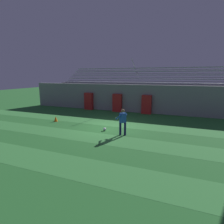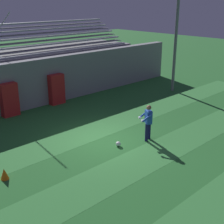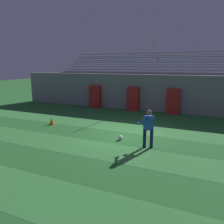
# 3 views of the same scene
# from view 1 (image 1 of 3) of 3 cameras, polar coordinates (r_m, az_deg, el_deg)

# --- Properties ---
(ground_plane) EXTENTS (80.00, 80.00, 0.00)m
(ground_plane) POSITION_cam_1_polar(r_m,az_deg,el_deg) (13.60, -1.18, -4.71)
(ground_plane) COLOR #286B2D
(turf_stripe_near) EXTENTS (28.00, 1.80, 0.01)m
(turf_stripe_near) POSITION_cam_1_polar(r_m,az_deg,el_deg) (8.75, -17.39, -14.40)
(turf_stripe_near) COLOR #38843D
(turf_stripe_near) RESTS_ON ground
(turf_stripe_mid) EXTENTS (28.00, 1.80, 0.01)m
(turf_stripe_mid) POSITION_cam_1_polar(r_m,az_deg,el_deg) (11.53, -5.93, -7.67)
(turf_stripe_mid) COLOR #38843D
(turf_stripe_mid) RESTS_ON ground
(turf_stripe_far) EXTENTS (28.00, 1.80, 0.01)m
(turf_stripe_far) POSITION_cam_1_polar(r_m,az_deg,el_deg) (14.67, 0.67, -3.52)
(turf_stripe_far) COLOR #38843D
(turf_stripe_far) RESTS_ON ground
(back_wall) EXTENTS (24.00, 0.60, 2.80)m
(back_wall) POSITION_cam_1_polar(r_m,az_deg,el_deg) (19.37, 6.44, 4.18)
(back_wall) COLOR gray
(back_wall) RESTS_ON ground
(padding_pillar_gate_left) EXTENTS (0.93, 0.44, 1.83)m
(padding_pillar_gate_left) POSITION_cam_1_polar(r_m,az_deg,el_deg) (19.38, 1.62, 2.80)
(padding_pillar_gate_left) COLOR #B21E1E
(padding_pillar_gate_left) RESTS_ON ground
(padding_pillar_gate_right) EXTENTS (0.93, 0.44, 1.83)m
(padding_pillar_gate_right) POSITION_cam_1_polar(r_m,az_deg,el_deg) (18.55, 10.48, 2.25)
(padding_pillar_gate_right) COLOR #B21E1E
(padding_pillar_gate_right) RESTS_ON ground
(padding_pillar_far_left) EXTENTS (0.93, 0.44, 1.83)m
(padding_pillar_far_left) POSITION_cam_1_polar(r_m,az_deg,el_deg) (20.78, -7.08, 3.28)
(padding_pillar_far_left) COLOR #B21E1E
(padding_pillar_far_left) RESTS_ON ground
(bleacher_stand) EXTENTS (18.00, 4.05, 5.43)m
(bleacher_stand) POSITION_cam_1_polar(r_m,az_deg,el_deg) (21.61, 8.14, 5.12)
(bleacher_stand) COLOR gray
(bleacher_stand) RESTS_ON ground
(goalkeeper) EXTENTS (0.71, 0.73, 1.67)m
(goalkeeper) POSITION_cam_1_polar(r_m,az_deg,el_deg) (11.66, 3.24, -2.55)
(goalkeeper) COLOR #19194C
(goalkeeper) RESTS_ON ground
(soccer_ball) EXTENTS (0.22, 0.22, 0.22)m
(soccer_ball) POSITION_cam_1_polar(r_m,az_deg,el_deg) (12.78, -2.26, -5.24)
(soccer_ball) COLOR white
(soccer_ball) RESTS_ON ground
(traffic_cone) EXTENTS (0.30, 0.30, 0.42)m
(traffic_cone) POSITION_cam_1_polar(r_m,az_deg,el_deg) (15.98, -16.77, -2.02)
(traffic_cone) COLOR orange
(traffic_cone) RESTS_ON ground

